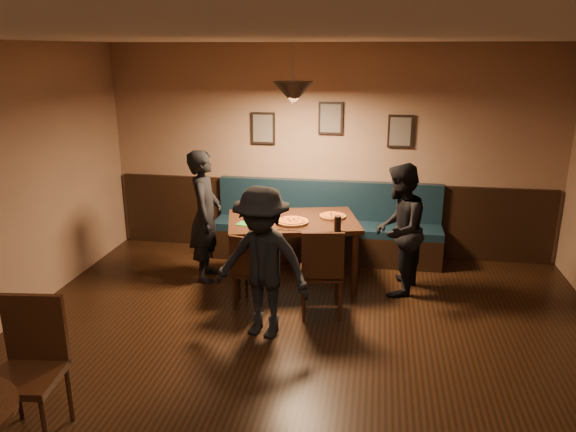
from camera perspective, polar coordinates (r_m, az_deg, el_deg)
The scene contains 24 objects.
floor at distance 4.64m, azimuth -0.14°, elevation -18.82°, with size 7.00×7.00×0.00m, color black.
ceiling at distance 3.76m, azimuth -0.17°, elevation 18.30°, with size 7.00×7.00×0.00m, color silver.
wall_back at distance 7.35m, azimuth 4.41°, elevation 6.68°, with size 6.00×6.00×0.00m, color #8C704F.
wainscot at distance 7.54m, azimuth 4.23°, elevation -0.11°, with size 5.88×0.06×1.00m, color black.
booth_bench at distance 7.28m, azimuth 4.03°, elevation -0.73°, with size 3.00×0.60×1.00m, color #0F232D, non-canonical shape.
picture_left at distance 7.41m, azimuth -2.60°, elevation 9.14°, with size 0.32×0.04×0.42m, color black.
picture_center at distance 7.26m, azimuth 4.47°, elevation 10.13°, with size 0.32×0.04×0.42m, color black.
picture_right at distance 7.25m, azimuth 11.62°, elevation 8.64°, with size 0.32×0.04×0.42m, color black.
pendant_lamp at distance 6.13m, azimuth 0.55°, elevation 12.67°, with size 0.44×0.44×0.25m, color black.
dining_table at distance 6.53m, azimuth 0.50°, elevation -3.72°, with size 1.50×0.96×0.80m, color black.
chair_near_left at distance 5.97m, azimuth -3.66°, elevation -5.58°, with size 0.37×0.37×0.85m, color black, non-canonical shape.
chair_near_right at distance 5.78m, azimuth 3.48°, elevation -5.70°, with size 0.43×0.43×0.97m, color black, non-canonical shape.
diner_left at distance 6.63m, azimuth -8.61°, elevation 0.02°, with size 0.58×0.38×1.59m, color black.
diner_right at distance 6.29m, azimuth 11.47°, elevation -1.43°, with size 0.74×0.57×1.52m, color black.
diner_front at distance 5.25m, azimuth -2.71°, elevation -4.93°, with size 0.97×0.56×1.51m, color black.
pizza_a at distance 6.60m, azimuth -3.41°, elevation 0.30°, with size 0.34×0.34×0.04m, color gold.
pizza_b at distance 6.26m, azimuth 0.45°, elevation -0.58°, with size 0.37×0.37×0.04m, color gold.
pizza_c at distance 6.50m, azimuth 4.69°, elevation 0.01°, with size 0.31×0.31×0.04m, color orange.
soda_glass at distance 6.01m, azimuth 5.19°, elevation -0.79°, with size 0.08×0.08×0.17m, color black.
tabasco_bottle at distance 6.28m, azimuth 5.38°, elevation -0.29°, with size 0.02×0.02×0.11m, color #9B0518.
napkin_a at distance 6.71m, azimuth -3.65°, elevation 0.44°, with size 0.16×0.16×0.01m, color #1B6525.
napkin_b at distance 6.26m, azimuth -4.61°, elevation -0.80°, with size 0.15×0.15×0.01m, color #207925.
cutlery_set at distance 6.02m, azimuth 0.02°, elevation -1.51°, with size 0.02×0.18×0.00m, color silver.
cafe_chair_far at distance 4.41m, azimuth -25.69°, elevation -14.69°, with size 0.46×0.46×1.04m, color black, non-canonical shape.
Camera 1 is at (0.62, -3.71, 2.72)m, focal length 34.11 mm.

